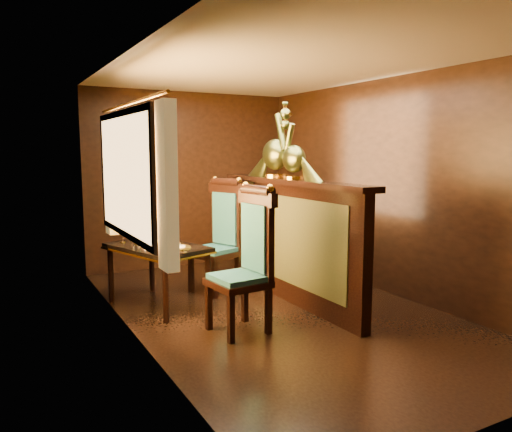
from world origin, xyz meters
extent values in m
plane|color=black|center=(0.00, 0.00, 0.00)|extent=(5.00, 5.00, 0.00)
cube|color=black|center=(0.00, 2.50, 1.25)|extent=(3.00, 0.04, 2.50)
cube|color=black|center=(0.00, -2.50, 1.25)|extent=(3.00, 0.04, 2.50)
cube|color=black|center=(-1.50, 0.00, 1.25)|extent=(0.04, 5.00, 2.50)
cube|color=black|center=(1.50, 0.00, 1.25)|extent=(0.04, 5.00, 2.50)
cube|color=beige|center=(0.00, 0.00, 2.50)|extent=(3.00, 5.00, 0.04)
cube|color=#FFC672|center=(-1.50, 0.30, 1.45)|extent=(0.01, 1.70, 1.05)
cube|color=gold|center=(-1.40, -0.67, 1.40)|extent=(0.10, 0.22, 1.30)
cube|color=gold|center=(-1.40, 1.27, 1.40)|extent=(0.10, 0.22, 1.30)
cylinder|color=gold|center=(-1.42, 0.30, 2.10)|extent=(0.03, 2.20, 0.03)
cube|color=black|center=(0.33, 0.30, 0.65)|extent=(0.12, 2.60, 1.30)
cube|color=#3C3C1B|center=(0.26, 0.30, 0.70)|extent=(0.02, 2.20, 0.95)
cube|color=black|center=(0.33, 0.30, 1.33)|extent=(0.26, 2.70, 0.06)
cube|color=black|center=(-1.04, 0.79, 0.65)|extent=(0.99, 1.26, 0.04)
cube|color=gold|center=(-1.04, 0.79, 0.62)|extent=(1.01, 1.29, 0.02)
cylinder|color=black|center=(-1.14, 0.23, 0.30)|extent=(0.06, 0.06, 0.61)
cylinder|color=black|center=(-0.62, 0.40, 0.30)|extent=(0.06, 0.06, 0.61)
cylinder|color=black|center=(-1.46, 1.17, 0.30)|extent=(0.06, 0.06, 0.61)
cylinder|color=black|center=(-0.94, 1.34, 0.30)|extent=(0.06, 0.06, 0.61)
cylinder|color=gold|center=(-0.91, 0.55, 0.67)|extent=(0.30, 0.30, 0.01)
cone|color=white|center=(-0.91, 0.55, 0.73)|extent=(0.11, 0.11, 0.10)
cylinder|color=gold|center=(-1.10, 1.03, 0.67)|extent=(0.30, 0.30, 0.01)
cone|color=white|center=(-1.10, 1.03, 0.73)|extent=(0.11, 0.11, 0.10)
cylinder|color=silver|center=(-1.26, 0.69, 0.70)|extent=(0.03, 0.03, 0.06)
cylinder|color=silver|center=(-1.31, 0.74, 0.70)|extent=(0.03, 0.03, 0.06)
cube|color=black|center=(-0.63, -0.33, 0.46)|extent=(0.53, 0.53, 0.06)
cube|color=navy|center=(-0.63, -0.33, 0.52)|extent=(0.48, 0.48, 0.05)
cube|color=navy|center=(-0.42, -0.31, 0.87)|extent=(0.07, 0.38, 0.62)
cube|color=black|center=(-0.81, -0.55, 0.22)|extent=(0.05, 0.05, 0.43)
cube|color=black|center=(-0.41, -0.51, 0.22)|extent=(0.05, 0.05, 0.43)
cube|color=black|center=(-0.85, -0.15, 0.22)|extent=(0.05, 0.05, 0.43)
cube|color=black|center=(-0.45, -0.11, 0.22)|extent=(0.05, 0.05, 0.43)
sphere|color=gold|center=(-0.40, -0.51, 1.34)|extent=(0.07, 0.07, 0.07)
sphere|color=gold|center=(-0.44, -0.11, 1.34)|extent=(0.07, 0.07, 0.07)
cube|color=black|center=(-0.28, 0.99, 0.46)|extent=(0.62, 0.62, 0.06)
cube|color=navy|center=(-0.28, 0.99, 0.51)|extent=(0.56, 0.56, 0.05)
cube|color=navy|center=(-0.08, 1.07, 0.86)|extent=(0.17, 0.37, 0.62)
cube|color=black|center=(-0.40, 0.74, 0.21)|extent=(0.05, 0.05, 0.43)
cube|color=black|center=(-0.02, 0.88, 0.21)|extent=(0.05, 0.05, 0.43)
cube|color=black|center=(-0.54, 1.11, 0.21)|extent=(0.05, 0.05, 0.43)
cube|color=black|center=(-0.16, 1.25, 0.21)|extent=(0.05, 0.05, 0.43)
sphere|color=gold|center=(-0.01, 0.88, 1.33)|extent=(0.07, 0.07, 0.07)
sphere|color=gold|center=(-0.15, 1.25, 1.33)|extent=(0.07, 0.07, 0.07)
camera|label=1|loc=(-2.62, -4.32, 1.67)|focal=35.00mm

